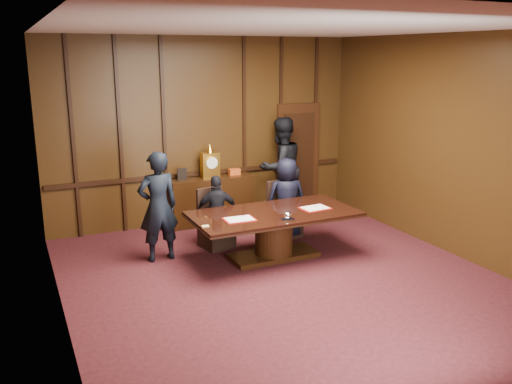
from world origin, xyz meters
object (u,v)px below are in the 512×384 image
Objects in this scene: signatory_left at (217,212)px; witness_right at (281,168)px; conference_table at (274,227)px; sideboard at (211,198)px; signatory_right at (287,198)px; witness_left at (158,207)px.

witness_right is (1.81, 1.20, 0.37)m from signatory_left.
conference_table is at bearing 142.61° from signatory_left.
signatory_right is at bearing -56.13° from sideboard.
signatory_right is at bearing -166.48° from signatory_left.
sideboard is 0.92× the size of witness_left.
signatory_right is 1.33m from witness_right.
signatory_left is 0.63× the size of witness_right.
conference_table is 2.10× the size of signatory_left.
witness_right is (0.51, 1.20, 0.28)m from signatory_right.
sideboard is at bearing -92.38° from signatory_left.
witness_left reaches higher than sideboard.
signatory_left is 1.30m from signatory_right.
witness_right reaches higher than signatory_right.
signatory_left is at bearing 129.09° from conference_table.
signatory_left is 2.20m from witness_right.
witness_left is (-1.41, -1.47, 0.39)m from sideboard.
sideboard is 2.07m from witness_left.
signatory_right reaches higher than signatory_left.
conference_table is 1.50× the size of witness_left.
witness_right reaches higher than conference_table.
witness_left is 3.12m from witness_right.
signatory_left is at bearing 11.59° from signatory_right.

